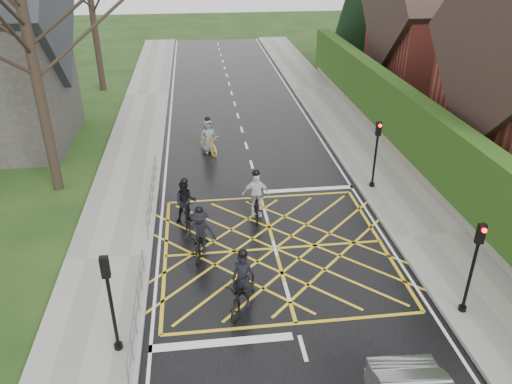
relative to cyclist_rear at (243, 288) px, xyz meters
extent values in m
plane|color=black|center=(1.47, 3.00, -0.67)|extent=(120.00, 120.00, 0.00)
cube|color=black|center=(1.47, 3.00, -0.67)|extent=(9.00, 80.00, 0.01)
cube|color=gray|center=(7.47, 3.00, -0.60)|extent=(3.00, 80.00, 0.15)
cube|color=gray|center=(-4.53, 3.00, -0.60)|extent=(3.00, 80.00, 0.15)
cube|color=slate|center=(9.22, 9.00, -0.32)|extent=(0.50, 38.00, 0.70)
cube|color=#1B390F|center=(9.22, 9.00, 1.43)|extent=(0.90, 38.00, 2.80)
cube|color=maroon|center=(16.22, 21.00, 2.33)|extent=(9.00, 8.00, 6.00)
cube|color=#30211D|center=(16.22, 21.00, 5.23)|extent=(9.80, 8.80, 8.80)
cylinder|color=black|center=(12.22, 29.00, -0.07)|extent=(0.50, 0.50, 1.20)
cone|color=black|center=(12.22, 29.00, 4.33)|extent=(4.60, 4.60, 10.00)
cylinder|color=black|center=(-7.53, 9.00, 4.83)|extent=(0.44, 0.44, 11.00)
cylinder|color=black|center=(-8.53, 17.00, 5.33)|extent=(0.44, 0.44, 12.00)
cylinder|color=black|center=(-7.83, 25.00, 4.33)|extent=(0.44, 0.44, 10.00)
cylinder|color=slate|center=(-3.18, -0.50, 0.33)|extent=(0.05, 5.00, 0.05)
cylinder|color=slate|center=(-3.18, -0.50, -0.12)|extent=(0.04, 5.00, 0.04)
cylinder|color=slate|center=(-3.18, -3.00, -0.17)|extent=(0.04, 0.04, 1.00)
cylinder|color=slate|center=(-3.18, 2.00, -0.17)|extent=(0.04, 0.04, 1.00)
cylinder|color=slate|center=(-3.18, 7.00, 0.33)|extent=(0.05, 6.00, 0.05)
cylinder|color=slate|center=(-3.18, 7.00, -0.12)|extent=(0.04, 6.00, 0.04)
cylinder|color=slate|center=(-3.18, 4.00, -0.17)|extent=(0.04, 0.04, 1.00)
cylinder|color=slate|center=(-3.18, 10.00, -0.17)|extent=(0.04, 0.04, 1.00)
cylinder|color=black|center=(6.57, 7.20, 0.83)|extent=(0.10, 0.10, 3.00)
cylinder|color=black|center=(6.57, 7.20, -0.52)|extent=(0.24, 0.24, 0.30)
cube|color=black|center=(6.57, 7.20, 2.23)|extent=(0.22, 0.16, 0.62)
sphere|color=#FF0C0C|center=(6.57, 7.08, 2.41)|extent=(0.14, 0.14, 0.14)
cylinder|color=black|center=(6.57, -1.20, 0.83)|extent=(0.10, 0.10, 3.00)
cylinder|color=black|center=(6.57, -1.20, -0.52)|extent=(0.24, 0.24, 0.30)
cube|color=black|center=(6.57, -1.20, 2.23)|extent=(0.22, 0.16, 0.62)
sphere|color=#FF0C0C|center=(6.57, -1.32, 2.41)|extent=(0.14, 0.14, 0.14)
cylinder|color=black|center=(-3.63, -1.50, 0.83)|extent=(0.10, 0.10, 3.00)
cylinder|color=black|center=(-3.63, -1.50, -0.52)|extent=(0.24, 0.24, 0.30)
cube|color=black|center=(-3.63, -1.50, 2.23)|extent=(0.22, 0.16, 0.62)
sphere|color=#FF0C0C|center=(-3.63, -1.38, 2.41)|extent=(0.14, 0.14, 0.14)
imported|color=black|center=(0.00, -0.03, -0.11)|extent=(1.55, 2.26, 1.12)
imported|color=black|center=(0.00, 0.07, 0.28)|extent=(0.82, 0.70, 1.91)
sphere|color=black|center=(0.00, 0.07, 1.25)|extent=(0.30, 0.30, 0.30)
imported|color=black|center=(-1.75, 5.27, -0.09)|extent=(0.56, 1.95, 1.17)
imported|color=black|center=(-1.75, 5.37, 0.22)|extent=(0.87, 0.68, 1.79)
sphere|color=black|center=(-1.75, 5.37, 1.13)|extent=(0.28, 0.28, 0.28)
imported|color=black|center=(-1.23, 2.97, -0.15)|extent=(1.00, 2.08, 1.05)
imported|color=black|center=(-1.23, 3.07, 0.21)|extent=(1.24, 0.83, 1.78)
sphere|color=black|center=(-1.23, 3.07, 1.12)|extent=(0.28, 0.28, 0.28)
imported|color=black|center=(1.07, 5.42, -0.05)|extent=(0.71, 2.10, 1.24)
imported|color=silver|center=(1.07, 5.52, 0.28)|extent=(1.14, 0.53, 1.90)
sphere|color=black|center=(1.07, 5.52, 1.25)|extent=(0.30, 0.30, 0.30)
imported|color=gold|center=(-0.58, 12.31, -0.15)|extent=(1.41, 2.13, 1.06)
imported|color=slate|center=(-0.58, 12.41, 0.22)|extent=(1.03, 0.86, 1.80)
sphere|color=black|center=(-0.58, 12.41, 1.14)|extent=(0.28, 0.28, 0.28)
camera|label=1|loc=(-1.11, -12.11, 9.73)|focal=35.00mm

